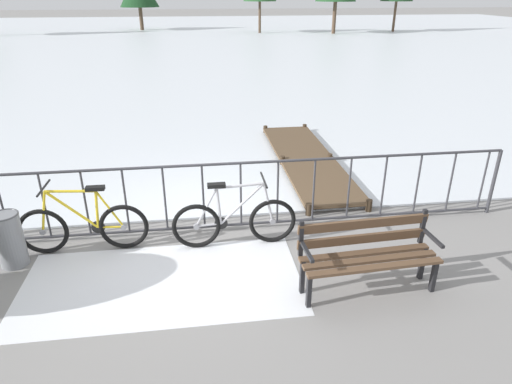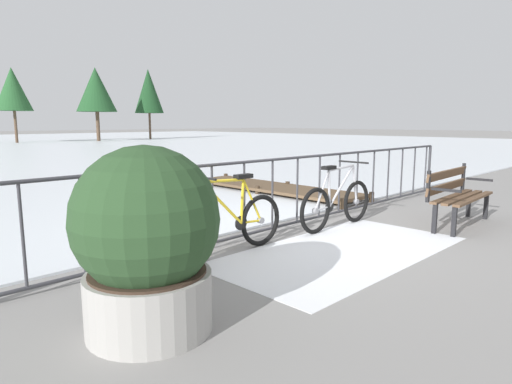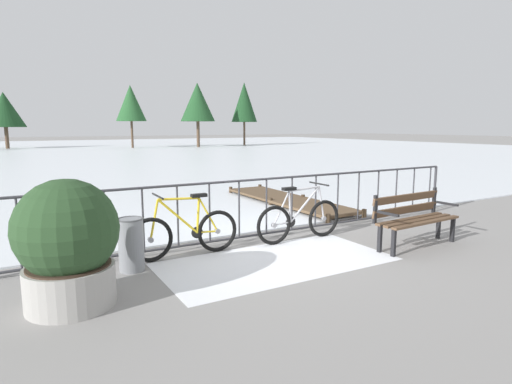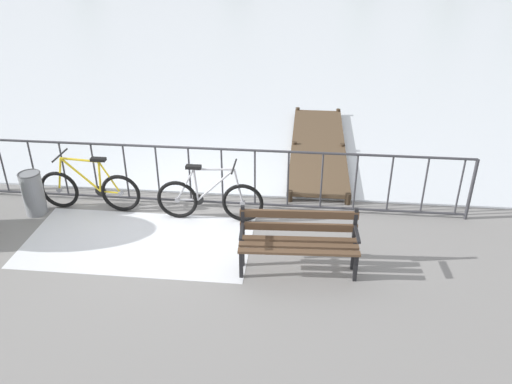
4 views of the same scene
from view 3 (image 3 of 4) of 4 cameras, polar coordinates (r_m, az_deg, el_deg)
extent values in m
plane|color=gray|center=(7.46, 1.41, -6.24)|extent=(160.00, 160.00, 0.00)
cube|color=silver|center=(34.80, -23.86, 5.01)|extent=(80.00, 56.00, 0.03)
cube|color=white|center=(6.20, 2.81, -9.39)|extent=(3.37, 1.70, 0.01)
cylinder|color=#38383D|center=(7.25, 1.44, 1.80)|extent=(9.00, 0.04, 0.04)
cylinder|color=#38383D|center=(7.44, 1.41, -5.64)|extent=(9.00, 0.04, 0.04)
cylinder|color=#38383D|center=(10.39, 23.13, 0.33)|extent=(0.06, 0.06, 1.05)
cylinder|color=#38383D|center=(6.29, -29.54, -4.98)|extent=(0.03, 0.03, 0.97)
cylinder|color=#38383D|center=(6.31, -24.63, -4.58)|extent=(0.03, 0.03, 0.97)
cylinder|color=#38383D|center=(6.38, -19.80, -4.15)|extent=(0.03, 0.03, 0.97)
cylinder|color=#38383D|center=(6.49, -15.10, -3.71)|extent=(0.03, 0.03, 0.97)
cylinder|color=#38383D|center=(6.65, -10.60, -3.26)|extent=(0.03, 0.03, 0.97)
cylinder|color=#38383D|center=(6.84, -6.33, -2.82)|extent=(0.03, 0.03, 0.97)
cylinder|color=#38383D|center=(7.07, -2.31, -2.38)|extent=(0.03, 0.03, 0.97)
cylinder|color=#38383D|center=(7.33, 1.43, -1.97)|extent=(0.03, 0.03, 0.97)
cylinder|color=#38383D|center=(7.62, 4.90, -1.58)|extent=(0.03, 0.03, 0.97)
cylinder|color=#38383D|center=(7.94, 8.10, -1.21)|extent=(0.03, 0.03, 0.97)
cylinder|color=#38383D|center=(8.28, 11.04, -0.87)|extent=(0.03, 0.03, 0.97)
cylinder|color=#38383D|center=(8.64, 13.75, -0.55)|extent=(0.03, 0.03, 0.97)
cylinder|color=#38383D|center=(9.02, 16.24, -0.26)|extent=(0.03, 0.03, 0.97)
cylinder|color=#38383D|center=(9.41, 18.52, 0.00)|extent=(0.03, 0.03, 0.97)
cylinder|color=#38383D|center=(9.82, 20.61, 0.25)|extent=(0.03, 0.03, 0.97)
cylinder|color=#38383D|center=(10.24, 22.53, 0.48)|extent=(0.03, 0.03, 0.97)
torus|color=black|center=(6.61, -5.27, -5.31)|extent=(0.66, 0.07, 0.66)
cylinder|color=gray|center=(6.61, -5.27, -5.31)|extent=(0.08, 0.06, 0.08)
torus|color=black|center=(6.27, -14.13, -6.33)|extent=(0.66, 0.07, 0.66)
cylinder|color=gray|center=(6.27, -14.13, -6.33)|extent=(0.08, 0.06, 0.08)
cylinder|color=yellow|center=(6.42, -7.88, -3.16)|extent=(0.08, 0.04, 0.53)
cylinder|color=yellow|center=(6.32, -10.55, -3.29)|extent=(0.61, 0.04, 0.59)
cylinder|color=yellow|center=(6.27, -10.44, -0.91)|extent=(0.63, 0.04, 0.07)
cylinder|color=yellow|center=(6.54, -6.63, -5.39)|extent=(0.34, 0.03, 0.05)
cylinder|color=yellow|center=(6.49, -6.50, -3.10)|extent=(0.32, 0.03, 0.56)
cylinder|color=yellow|center=(6.22, -13.67, -3.69)|extent=(0.16, 0.03, 0.59)
cube|color=black|center=(6.37, -7.77, -0.46)|extent=(0.24, 0.10, 0.05)
cylinder|color=black|center=(6.17, -13.22, -0.55)|extent=(0.04, 0.52, 0.03)
cylinder|color=black|center=(6.48, -8.01, -5.47)|extent=(0.18, 0.02, 0.18)
torus|color=black|center=(6.96, 2.46, -4.55)|extent=(0.66, 0.06, 0.66)
cylinder|color=gray|center=(6.96, 2.46, -4.55)|extent=(0.08, 0.06, 0.08)
torus|color=black|center=(7.56, 9.19, -3.56)|extent=(0.66, 0.06, 0.66)
cylinder|color=gray|center=(7.56, 9.19, -3.56)|extent=(0.08, 0.06, 0.08)
cylinder|color=#B2B2B7|center=(7.07, 4.63, -1.99)|extent=(0.08, 0.04, 0.53)
cylinder|color=#B2B2B7|center=(7.25, 6.68, -1.63)|extent=(0.61, 0.04, 0.59)
cylinder|color=#B2B2B7|center=(7.19, 6.58, 0.43)|extent=(0.63, 0.04, 0.07)
cylinder|color=#B2B2B7|center=(7.04, 3.62, -4.30)|extent=(0.34, 0.03, 0.05)
cylinder|color=#B2B2B7|center=(6.98, 3.50, -2.21)|extent=(0.32, 0.03, 0.56)
cylinder|color=#B2B2B7|center=(7.46, 8.87, -1.44)|extent=(0.16, 0.03, 0.59)
cube|color=black|center=(7.00, 4.52, 0.44)|extent=(0.24, 0.10, 0.05)
cylinder|color=black|center=(7.37, 8.56, 1.11)|extent=(0.03, 0.52, 0.03)
cylinder|color=black|center=(7.13, 4.74, -4.06)|extent=(0.18, 0.02, 0.18)
cube|color=brown|center=(7.38, 20.26, -3.43)|extent=(1.60, 0.19, 0.04)
cube|color=brown|center=(7.30, 21.23, -3.63)|extent=(1.60, 0.19, 0.04)
cube|color=brown|center=(7.21, 22.22, -3.84)|extent=(1.60, 0.19, 0.04)
cube|color=brown|center=(7.41, 19.73, -2.25)|extent=(1.60, 0.14, 0.12)
cube|color=brown|center=(7.38, 19.81, -0.73)|extent=(1.60, 0.14, 0.12)
cube|color=black|center=(7.89, 25.16, -4.59)|extent=(0.05, 0.06, 0.44)
cube|color=black|center=(8.03, 23.56, -4.27)|extent=(0.05, 0.06, 0.44)
cube|color=black|center=(8.01, 23.06, -1.02)|extent=(0.05, 0.05, 0.45)
cube|color=black|center=(7.88, 24.55, -1.46)|extent=(0.06, 0.40, 0.04)
cube|color=black|center=(6.68, 18.20, -6.55)|extent=(0.05, 0.06, 0.44)
cube|color=black|center=(6.84, 16.47, -6.10)|extent=(0.05, 0.06, 0.44)
cube|color=black|center=(6.81, 15.89, -2.29)|extent=(0.05, 0.05, 0.45)
cube|color=black|center=(6.66, 17.49, -2.84)|extent=(0.06, 0.40, 0.04)
cylinder|color=#9E9B96|center=(5.11, -23.88, -11.59)|extent=(0.94, 0.94, 0.45)
cylinder|color=#38281E|center=(5.03, -24.06, -9.06)|extent=(0.87, 0.87, 0.02)
sphere|color=#264223|center=(4.93, -24.35, -4.64)|extent=(1.09, 1.09, 1.09)
cylinder|color=gray|center=(5.97, -16.61, -6.91)|extent=(0.34, 0.34, 0.72)
torus|color=#494A4E|center=(5.88, -16.77, -3.54)|extent=(0.35, 0.35, 0.02)
cube|color=brown|center=(10.61, 4.26, -1.01)|extent=(1.10, 4.39, 0.06)
cylinder|color=#3C2E20|center=(8.61, 9.77, -3.61)|extent=(0.10, 0.10, 0.20)
cylinder|color=#3C2E20|center=(9.26, 14.49, -2.88)|extent=(0.10, 0.10, 0.20)
cylinder|color=#3C2E20|center=(10.35, 1.99, -1.36)|extent=(0.10, 0.10, 0.20)
cylinder|color=#3C2E20|center=(10.90, 6.41, -0.89)|extent=(0.10, 0.10, 0.20)
cylinder|color=#3C2E20|center=(12.24, -3.46, 0.23)|extent=(0.10, 0.10, 0.20)
cylinder|color=#3C2E20|center=(12.71, 0.53, 0.57)|extent=(0.10, 0.10, 0.20)
cylinder|color=brown|center=(39.07, -16.54, 8.65)|extent=(0.20, 0.20, 3.98)
cone|color=#235128|center=(39.12, -16.67, 11.52)|extent=(2.61, 2.61, 3.13)
cylinder|color=brown|center=(42.71, -1.60, 8.98)|extent=(0.20, 0.20, 3.94)
cone|color=#193D1E|center=(42.77, -1.62, 12.11)|extent=(2.57, 2.57, 3.88)
cylinder|color=brown|center=(42.06, -30.84, 7.17)|extent=(0.31, 0.31, 3.11)
cone|color=#193D1E|center=(42.08, -31.04, 9.59)|extent=(3.25, 3.25, 2.94)
cylinder|color=brown|center=(39.51, -7.89, 8.93)|extent=(0.29, 0.29, 3.98)
cone|color=#1E4723|center=(39.57, -7.96, 12.02)|extent=(3.15, 3.15, 3.48)
camera|label=1|loc=(3.95, 57.94, 24.41)|focal=31.29mm
camera|label=2|loc=(2.36, -60.17, -5.04)|focal=30.76mm
camera|label=4|loc=(6.23, 76.88, 24.28)|focal=36.11mm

